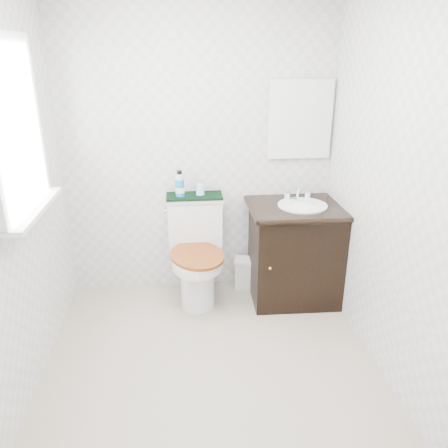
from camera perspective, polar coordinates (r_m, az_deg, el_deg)
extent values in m
plane|color=#A79A87|center=(3.02, -1.61, -18.70)|extent=(2.40, 2.40, 0.00)
plane|color=silver|center=(3.59, -3.30, 9.37)|extent=(2.40, 0.00, 2.40)
plane|color=silver|center=(1.34, 1.88, -12.28)|extent=(2.40, 0.00, 2.40)
plane|color=silver|center=(2.60, -26.87, 2.38)|extent=(0.00, 2.40, 2.40)
plane|color=silver|center=(2.73, 21.85, 4.00)|extent=(0.00, 2.40, 2.40)
cube|color=white|center=(2.74, -25.77, 11.05)|extent=(0.02, 0.70, 0.90)
cube|color=silver|center=(3.65, 9.88, 13.28)|extent=(0.50, 0.02, 0.60)
cylinder|color=white|center=(3.58, -3.47, -7.65)|extent=(0.27, 0.27, 0.42)
cube|color=white|center=(3.80, -3.64, -5.83)|extent=(0.27, 0.28, 0.42)
cube|color=white|center=(3.65, -3.81, 0.08)|extent=(0.44, 0.18, 0.40)
cube|color=white|center=(3.57, -3.89, 3.31)|extent=(0.46, 0.20, 0.03)
cylinder|color=white|center=(3.44, -3.51, -4.90)|extent=(0.40, 0.40, 0.08)
cylinder|color=maroon|center=(3.42, -3.53, -4.10)|extent=(0.50, 0.50, 0.03)
cube|color=black|center=(3.69, 9.20, -3.87)|extent=(0.72, 0.61, 0.78)
cube|color=black|center=(3.53, 9.58, 2.16)|extent=(0.76, 0.66, 0.04)
cylinder|color=white|center=(3.50, 10.21, 2.40)|extent=(0.39, 0.39, 0.01)
ellipsoid|color=white|center=(3.52, 10.15, 1.55)|extent=(0.34, 0.34, 0.17)
cylinder|color=silver|center=(3.64, 9.58, 3.89)|extent=(0.02, 0.02, 0.10)
cube|color=silver|center=(3.88, 2.83, -6.62)|extent=(0.20, 0.17, 0.25)
cube|color=silver|center=(3.82, 2.86, -4.78)|extent=(0.22, 0.20, 0.03)
cube|color=black|center=(3.57, -3.90, 3.68)|extent=(0.45, 0.22, 0.02)
cylinder|color=blue|center=(3.53, -5.78, 4.74)|extent=(0.07, 0.07, 0.14)
cylinder|color=silver|center=(3.50, -5.84, 6.17)|extent=(0.07, 0.07, 0.05)
cylinder|color=black|center=(3.49, -5.86, 6.75)|extent=(0.04, 0.04, 0.03)
cone|color=#96D8F6|center=(3.56, -3.13, 4.55)|extent=(0.07, 0.07, 0.09)
ellipsoid|color=#16696C|center=(3.64, 9.09, 3.30)|extent=(0.08, 0.05, 0.02)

